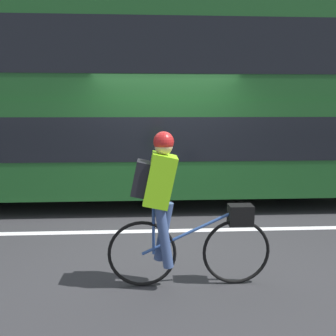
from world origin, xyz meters
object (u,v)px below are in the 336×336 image
Objects in this scene: bus at (149,102)px; street_sign_post at (255,124)px; trash_bin at (187,152)px; cyclist_on_bike at (173,206)px.

street_sign_post is at bearing 46.30° from bus.
trash_bin is at bearing 71.55° from bus.
cyclist_on_bike is 7.08m from trash_bin.
trash_bin is (1.16, 3.49, -1.51)m from bus.
bus is at bearing 94.24° from cyclist_on_bike.
bus is 5.42× the size of cyclist_on_bike.
bus is 11.64× the size of trash_bin.
bus is at bearing -133.70° from street_sign_post.
trash_bin is at bearing 179.83° from street_sign_post.
cyclist_on_bike is (0.26, -3.52, -1.16)m from bus.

